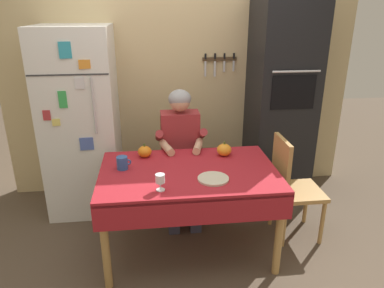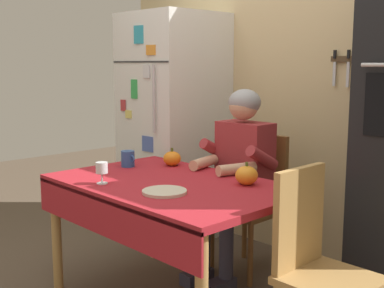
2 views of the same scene
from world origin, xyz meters
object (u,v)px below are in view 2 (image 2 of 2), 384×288
(coffee_mug, at_px, (128,159))
(pumpkin_medium, at_px, (172,158))
(dining_table, at_px, (168,197))
(seated_person, at_px, (238,168))
(chair_behind_person, at_px, (255,196))
(chair_right_side, at_px, (316,260))
(refrigerator, at_px, (174,126))
(pumpkin_large, at_px, (247,175))
(serving_tray, at_px, (164,192))
(wine_glass, at_px, (102,169))

(coffee_mug, bearing_deg, pumpkin_medium, 52.78)
(dining_table, xyz_separation_m, seated_person, (-0.01, 0.60, 0.08))
(chair_behind_person, bearing_deg, chair_right_side, -36.46)
(refrigerator, distance_m, chair_behind_person, 1.02)
(coffee_mug, relative_size, pumpkin_medium, 0.98)
(refrigerator, distance_m, dining_table, 1.32)
(chair_behind_person, bearing_deg, pumpkin_large, -55.75)
(coffee_mug, height_order, pumpkin_medium, pumpkin_medium)
(pumpkin_medium, relative_size, serving_tray, 0.50)
(dining_table, relative_size, coffee_mug, 12.11)
(chair_behind_person, bearing_deg, seated_person, -90.00)
(chair_behind_person, relative_size, serving_tray, 3.97)
(dining_table, distance_m, chair_behind_person, 0.81)
(refrigerator, relative_size, dining_table, 1.29)
(pumpkin_large, relative_size, serving_tray, 0.55)
(wine_glass, bearing_deg, pumpkin_medium, 100.21)
(wine_glass, bearing_deg, seated_person, 76.01)
(seated_person, bearing_deg, refrigerator, 163.45)
(chair_behind_person, xyz_separation_m, chair_right_side, (0.91, -0.67, 0.00))
(chair_right_side, xyz_separation_m, pumpkin_medium, (-1.25, 0.21, 0.28))
(seated_person, distance_m, wine_glass, 0.92)
(chair_behind_person, xyz_separation_m, pumpkin_large, (0.35, -0.51, 0.28))
(chair_right_side, height_order, wine_glass, chair_right_side)
(chair_right_side, bearing_deg, dining_table, -172.43)
(wine_glass, bearing_deg, chair_behind_person, 78.38)
(pumpkin_large, bearing_deg, seated_person, 137.18)
(seated_person, relative_size, serving_tray, 5.31)
(refrigerator, height_order, pumpkin_medium, refrigerator)
(chair_behind_person, bearing_deg, refrigerator, 174.50)
(pumpkin_medium, bearing_deg, refrigerator, 137.65)
(refrigerator, height_order, seated_person, refrigerator)
(pumpkin_large, xyz_separation_m, serving_tray, (-0.17, -0.45, -0.05))
(chair_right_side, relative_size, pumpkin_medium, 7.88)
(coffee_mug, relative_size, pumpkin_large, 0.90)
(seated_person, bearing_deg, chair_right_side, -27.99)
(coffee_mug, xyz_separation_m, wine_glass, (0.29, -0.39, 0.03))
(chair_right_side, bearing_deg, seated_person, 152.01)
(seated_person, distance_m, pumpkin_medium, 0.43)
(wine_glass, relative_size, serving_tray, 0.53)
(seated_person, height_order, wine_glass, seated_person)
(dining_table, xyz_separation_m, wine_glass, (-0.23, -0.29, 0.17))
(pumpkin_large, distance_m, serving_tray, 0.49)
(coffee_mug, bearing_deg, serving_tray, -21.64)
(coffee_mug, bearing_deg, chair_right_side, 0.74)
(coffee_mug, distance_m, pumpkin_medium, 0.29)
(chair_behind_person, distance_m, wine_glass, 1.15)
(refrigerator, relative_size, wine_glass, 14.57)
(pumpkin_large, height_order, serving_tray, pumpkin_large)
(refrigerator, distance_m, pumpkin_medium, 0.83)
(refrigerator, distance_m, coffee_mug, 0.90)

